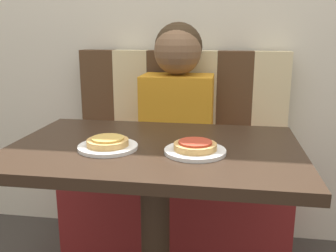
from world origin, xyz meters
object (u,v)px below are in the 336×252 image
Objects in this scene: person at (178,94)px; pizza_left at (108,142)px; plate_left at (108,147)px; pizza_right at (195,146)px; plate_right at (195,151)px.

person is 0.66m from pizza_left.
plate_left is 1.44× the size of pizza_right.
pizza_left is at bearing -102.30° from person.
plate_right is (0.28, 0.00, 0.00)m from plate_left.
plate_left is 1.44× the size of pizza_left.
plate_right is at bearing 0.00° from pizza_right.
plate_left is at bearing 0.00° from pizza_left.
pizza_right is (0.14, -0.64, -0.05)m from person.
person is 0.66m from pizza_right.
plate_left is 1.00× the size of plate_right.
pizza_right is (0.28, 0.00, 0.02)m from plate_left.
pizza_right reaches higher than plate_right.
plate_left is 0.28m from pizza_right.
plate_left and plate_right have the same top height.
person is 3.62× the size of plate_right.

